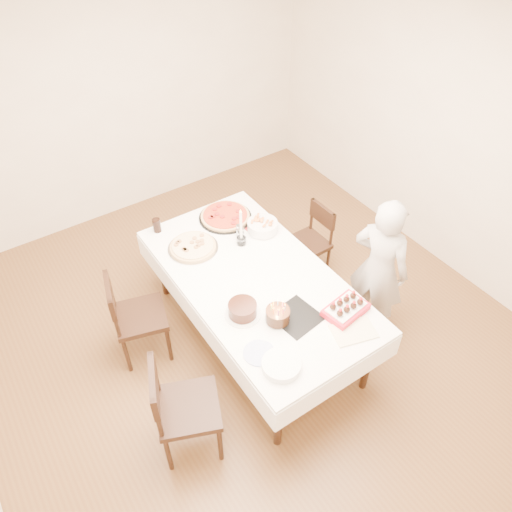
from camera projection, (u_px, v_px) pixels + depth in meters
floor at (252, 340)px, 4.53m from camera, size 5.00×5.00×0.00m
wall_back at (117, 97)px, 5.13m from camera, size 4.50×0.04×2.70m
wall_right at (457, 137)px, 4.53m from camera, size 0.04×5.00×2.70m
ceiling at (249, 31)px, 2.69m from camera, size 5.00×5.00×0.00m
dining_table at (256, 308)px, 4.31m from camera, size 1.17×2.16×0.75m
chair_right_savory at (307, 244)px, 4.89m from camera, size 0.41×0.41×0.79m
chair_left_savory at (140, 316)px, 4.15m from camera, size 0.56×0.56×0.88m
chair_left_dessert at (189, 408)px, 3.51m from camera, size 0.62×0.62×0.93m
person at (379, 269)px, 4.20m from camera, size 0.48×0.59×1.41m
pizza_white at (193, 247)px, 4.30m from camera, size 0.58×0.58×0.04m
pizza_pepperoni at (225, 216)px, 4.61m from camera, size 0.63×0.63×0.04m
red_placemat at (255, 225)px, 4.55m from camera, size 0.26×0.26×0.01m
pasta_bowl at (263, 226)px, 4.45m from camera, size 0.33×0.33×0.09m
taper_candle at (241, 227)px, 4.23m from camera, size 0.10×0.10×0.38m
shaker_pair at (242, 234)px, 4.36m from camera, size 0.12×0.12×0.12m
cola_glass at (157, 225)px, 4.44m from camera, size 0.07×0.07×0.13m
layer_cake at (243, 310)px, 3.73m from camera, size 0.35×0.35×0.11m
cake_board at (297, 317)px, 3.75m from camera, size 0.36×0.36×0.01m
birthday_cake at (278, 312)px, 3.66m from camera, size 0.20×0.20×0.17m
strawberry_box at (346, 309)px, 3.75m from camera, size 0.36×0.27×0.08m
box_lid at (353, 332)px, 3.65m from camera, size 0.36×0.29×0.03m
plate_stack at (281, 365)px, 3.40m from camera, size 0.33×0.33×0.06m
china_plate at (259, 353)px, 3.50m from camera, size 0.28×0.28×0.01m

